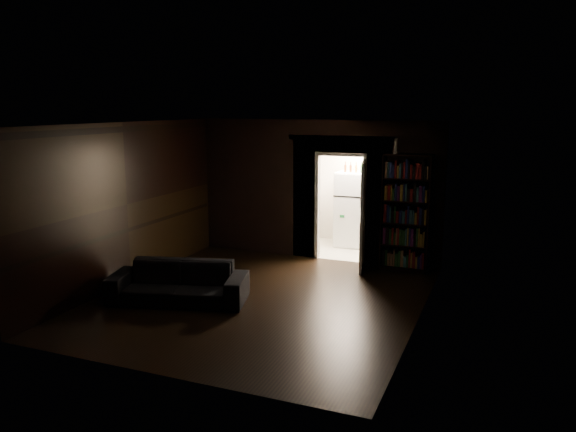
% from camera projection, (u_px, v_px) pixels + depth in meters
% --- Properties ---
extents(ground, '(5.50, 5.50, 0.00)m').
position_uv_depth(ground, '(260.00, 300.00, 9.01)').
color(ground, black).
rests_on(ground, ground).
extents(room_walls, '(5.02, 5.61, 2.84)m').
position_uv_depth(room_walls, '(284.00, 188.00, 9.66)').
color(room_walls, black).
rests_on(room_walls, ground).
extents(kitchen_alcove, '(2.20, 1.80, 2.60)m').
position_uv_depth(kitchen_alcove, '(355.00, 193.00, 12.11)').
color(kitchen_alcove, '#B1AE9A').
rests_on(kitchen_alcove, ground).
extents(sofa, '(2.31, 1.46, 0.82)m').
position_uv_depth(sofa, '(178.00, 276.00, 8.88)').
color(sofa, black).
rests_on(sofa, ground).
extents(bookshelf, '(0.95, 0.56, 2.20)m').
position_uv_depth(bookshelf, '(406.00, 213.00, 10.48)').
color(bookshelf, black).
rests_on(bookshelf, ground).
extents(refrigerator, '(0.94, 0.91, 1.65)m').
position_uv_depth(refrigerator, '(354.00, 209.00, 12.36)').
color(refrigerator, white).
rests_on(refrigerator, ground).
extents(door, '(0.23, 0.84, 2.05)m').
position_uv_depth(door, '(362.00, 216.00, 10.53)').
color(door, silver).
rests_on(door, ground).
extents(figurine, '(0.12, 0.12, 0.29)m').
position_uv_depth(figurine, '(396.00, 146.00, 10.26)').
color(figurine, white).
rests_on(figurine, bookshelf).
extents(bottles, '(0.57, 0.22, 0.23)m').
position_uv_depth(bottles, '(356.00, 167.00, 12.04)').
color(bottles, black).
rests_on(bottles, refrigerator).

